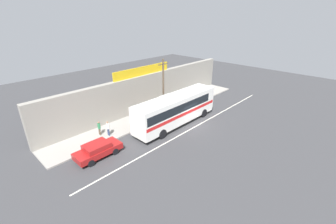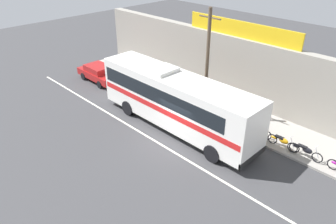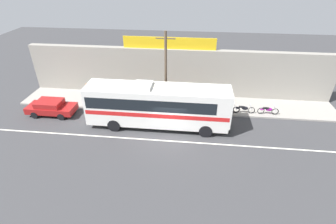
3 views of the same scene
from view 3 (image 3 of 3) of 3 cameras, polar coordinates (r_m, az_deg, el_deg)
The scene contains 15 objects.
ground_plane at distance 20.59m, azimuth 0.36°, elevation -5.14°, with size 70.00×70.00×0.00m, color #3A3A3D.
sidewalk_slab at distance 24.94m, azimuth 1.61°, elevation 1.99°, with size 30.00×3.60×0.14m, color gray.
storefront_facade at distance 25.87m, azimuth 2.10°, elevation 8.81°, with size 30.00×0.70×4.80m, color gray.
storefront_billboard at distance 24.99m, azimuth 0.27°, elevation 15.17°, with size 8.87×0.12×1.10m, color gold.
road_center_stripe at distance 19.95m, azimuth 0.12°, elevation -6.48°, with size 30.00×0.14×0.01m, color silver.
intercity_bus at distance 20.67m, azimuth -2.52°, elevation 1.77°, with size 11.60×2.60×3.78m.
parked_car at distance 25.22m, azimuth -24.68°, elevation 1.01°, with size 4.24×1.89×1.37m.
utility_pole at distance 22.03m, azimuth -0.51°, elevation 8.90°, with size 1.60×0.22×7.19m.
motorcycle_purple at distance 24.49m, azimuth 21.44°, elevation 0.41°, with size 1.86×0.56×0.94m.
motorcycle_blue at distance 23.70m, azimuth 13.40°, elevation 0.80°, with size 1.88×0.56×0.94m.
motorcycle_red at distance 23.98m, azimuth 16.59°, elevation 0.69°, with size 1.93×0.56×0.94m.
motorcycle_orange at distance 23.64m, azimuth 9.33°, elevation 1.19°, with size 1.85×0.56×0.94m.
pedestrian_far_left at distance 24.98m, azimuth -9.06°, elevation 4.29°, with size 0.30×0.48×1.64m.
pedestrian_near_shop at distance 26.68m, azimuth -17.65°, elevation 4.85°, with size 0.30×0.48×1.57m.
pedestrian_far_right at distance 25.79m, azimuth -17.12°, elevation 4.14°, with size 0.30×0.48×1.65m.
Camera 3 is at (1.70, -16.57, 12.11)m, focal length 27.25 mm.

